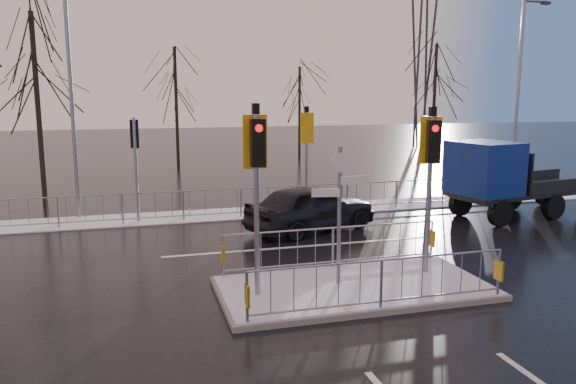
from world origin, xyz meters
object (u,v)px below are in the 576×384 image
object	(u,v)px
street_lamp_right	(520,92)
street_lamp_left	(73,88)
car_far_lane	(311,207)
traffic_island	(354,274)
flatbed_truck	(501,177)

from	to	relation	value
street_lamp_right	street_lamp_left	bearing A→B (deg)	176.63
street_lamp_left	car_far_lane	bearing A→B (deg)	-28.61
traffic_island	street_lamp_left	xyz separation A→B (m)	(-6.42, 9.49, 4.10)
flatbed_truck	car_far_lane	bearing A→B (deg)	179.28
traffic_island	street_lamp_right	world-z (taller)	street_lamp_right
street_lamp_left	street_lamp_right	bearing A→B (deg)	-3.37
flatbed_truck	street_lamp_left	world-z (taller)	street_lamp_left
traffic_island	flatbed_truck	world-z (taller)	traffic_island
car_far_lane	flatbed_truck	world-z (taller)	flatbed_truck
flatbed_truck	street_lamp_right	xyz separation A→B (m)	(2.85, 3.03, 2.95)
flatbed_truck	street_lamp_left	distance (m)	15.03
traffic_island	car_far_lane	distance (m)	5.62
car_far_lane	street_lamp_left	distance (m)	9.05
flatbed_truck	street_lamp_right	world-z (taller)	street_lamp_right
traffic_island	car_far_lane	xyz separation A→B (m)	(0.81, 5.54, 0.36)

